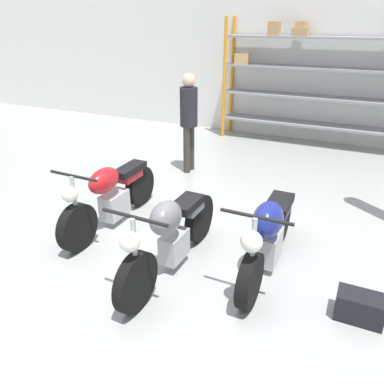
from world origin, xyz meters
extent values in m
plane|color=#9EA3A0|center=(0.00, 0.00, 0.00)|extent=(30.00, 30.00, 0.00)
cube|color=white|center=(0.00, 5.78, 1.80)|extent=(30.00, 0.08, 3.60)
cylinder|color=orange|center=(-1.34, 5.14, 1.36)|extent=(0.08, 0.08, 2.73)
cylinder|color=orange|center=(-1.34, 5.69, 1.36)|extent=(0.08, 0.08, 2.73)
cube|color=gray|center=(0.79, 5.41, 0.46)|extent=(4.27, 0.55, 0.05)
cube|color=gray|center=(0.79, 5.41, 1.08)|extent=(4.27, 0.55, 0.05)
cube|color=gray|center=(0.79, 5.41, 1.70)|extent=(4.27, 0.55, 0.05)
cube|color=gray|center=(0.79, 5.41, 2.32)|extent=(4.27, 0.55, 0.05)
cube|color=tan|center=(-0.98, 5.29, 1.84)|extent=(0.33, 0.21, 0.24)
cube|color=tan|center=(0.26, 5.40, 2.42)|extent=(0.36, 0.33, 0.17)
cube|color=tan|center=(0.23, 5.52, 2.48)|extent=(0.22, 0.30, 0.28)
cube|color=tan|center=(-0.31, 5.35, 2.48)|extent=(0.25, 0.22, 0.28)
cylinder|color=black|center=(-1.21, -0.39, 0.31)|extent=(0.14, 0.62, 0.62)
cylinder|color=black|center=(-1.19, 1.04, 0.31)|extent=(0.14, 0.62, 0.62)
cube|color=#ADADB2|center=(-1.20, 0.38, 0.28)|extent=(0.24, 0.44, 0.36)
ellipsoid|color=#B2191E|center=(-1.20, 0.21, 0.72)|extent=(0.29, 0.56, 0.33)
cube|color=black|center=(-1.19, 0.80, 0.67)|extent=(0.24, 0.59, 0.10)
cube|color=#B2191E|center=(-1.19, 0.79, 0.58)|extent=(0.21, 0.41, 0.12)
cylinder|color=#ADADB2|center=(-1.21, -0.37, 0.65)|extent=(0.05, 0.05, 0.68)
sphere|color=silver|center=(-1.21, -0.44, 0.78)|extent=(0.19, 0.19, 0.19)
cylinder|color=black|center=(-1.21, -0.34, 0.98)|extent=(0.69, 0.05, 0.04)
cylinder|color=black|center=(0.04, -0.99, 0.31)|extent=(0.14, 0.63, 0.63)
cylinder|color=black|center=(0.08, 0.46, 0.31)|extent=(0.14, 0.63, 0.63)
cube|color=#ADADB2|center=(0.06, -0.22, 0.28)|extent=(0.22, 0.40, 0.33)
ellipsoid|color=slate|center=(0.05, -0.39, 0.74)|extent=(0.32, 0.48, 0.36)
cube|color=black|center=(0.07, 0.10, 0.68)|extent=(0.26, 0.48, 0.10)
cube|color=slate|center=(0.07, 0.21, 0.59)|extent=(0.22, 0.34, 0.12)
cylinder|color=#ADADB2|center=(0.04, -0.97, 0.67)|extent=(0.05, 0.05, 0.70)
sphere|color=silver|center=(0.03, -1.04, 0.81)|extent=(0.20, 0.20, 0.20)
cylinder|color=black|center=(0.04, -0.94, 1.02)|extent=(0.71, 0.06, 0.04)
cylinder|color=black|center=(1.04, -0.47, 0.29)|extent=(0.14, 0.59, 0.59)
cylinder|color=black|center=(1.05, 0.91, 0.29)|extent=(0.14, 0.59, 0.59)
cube|color=#ADADB2|center=(1.04, 0.27, 0.26)|extent=(0.25, 0.44, 0.37)
ellipsoid|color=navy|center=(1.04, 0.10, 0.70)|extent=(0.33, 0.52, 0.38)
cube|color=black|center=(1.05, 0.65, 0.64)|extent=(0.27, 0.54, 0.10)
cube|color=navy|center=(1.05, 0.67, 0.55)|extent=(0.23, 0.38, 0.12)
cylinder|color=#ADADB2|center=(1.04, -0.45, 0.64)|extent=(0.05, 0.05, 0.70)
sphere|color=silver|center=(1.04, -0.52, 0.78)|extent=(0.21, 0.21, 0.21)
cylinder|color=black|center=(1.04, -0.42, 0.99)|extent=(0.71, 0.04, 0.04)
cylinder|color=#38332D|center=(-1.10, 2.75, 0.44)|extent=(0.13, 0.13, 0.88)
cylinder|color=#38332D|center=(-1.11, 2.57, 0.44)|extent=(0.13, 0.13, 0.88)
cylinder|color=#232328|center=(-1.10, 2.66, 1.23)|extent=(0.32, 0.32, 0.70)
sphere|color=beige|center=(-1.10, 2.66, 1.69)|extent=(0.24, 0.24, 0.24)
cube|color=black|center=(2.07, -0.23, 0.14)|extent=(0.44, 0.26, 0.28)
camera|label=1|loc=(1.78, -3.46, 2.66)|focal=35.00mm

